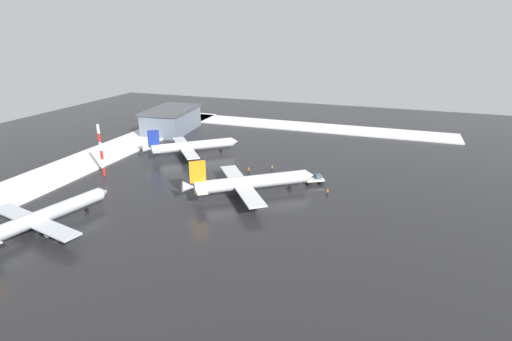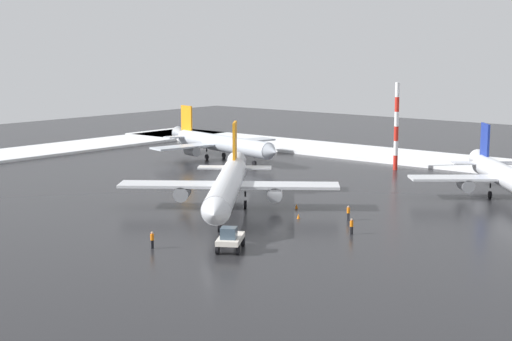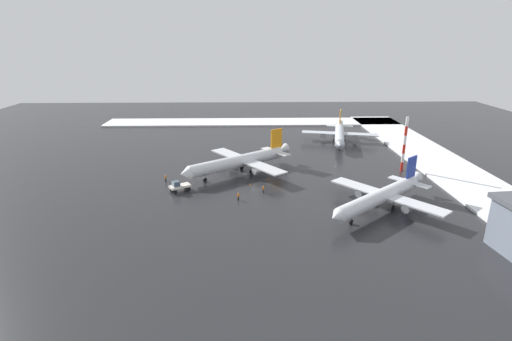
{
  "view_description": "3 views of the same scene",
  "coord_description": "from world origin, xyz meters",
  "px_view_note": "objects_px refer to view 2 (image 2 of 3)",
  "views": [
    {
      "loc": [
        86.26,
        34.94,
        37.53
      ],
      "look_at": [
        -1.68,
        3.61,
        3.99
      ],
      "focal_mm": 28.0,
      "sensor_mm": 36.0,
      "label": 1
    },
    {
      "loc": [
        -56.82,
        72.84,
        19.7
      ],
      "look_at": [
        2.36,
        1.33,
        4.91
      ],
      "focal_mm": 55.0,
      "sensor_mm": 36.0,
      "label": 2
    },
    {
      "loc": [
        -90.91,
        2.39,
        32.65
      ],
      "look_at": [
        -2.73,
        0.26,
        3.07
      ],
      "focal_mm": 28.0,
      "sensor_mm": 36.0,
      "label": 3
    }
  ],
  "objects_px": {
    "ground_crew_by_nose_gear": "(348,212)",
    "ground_crew_near_tug": "(152,239)",
    "airplane_far_rear": "(227,186)",
    "antenna_mast": "(396,126)",
    "airplane_distant_tail": "(221,143)",
    "traffic_cone_near_nose": "(297,206)",
    "traffic_cone_mid_line": "(298,216)",
    "pushback_tug": "(230,238)",
    "ground_crew_beside_wing": "(352,225)",
    "airplane_foreground_jet": "(510,178)"
  },
  "relations": [
    {
      "from": "ground_crew_by_nose_gear",
      "to": "ground_crew_near_tug",
      "type": "relative_size",
      "value": 1.0
    },
    {
      "from": "airplane_far_rear",
      "to": "ground_crew_near_tug",
      "type": "relative_size",
      "value": 16.16
    },
    {
      "from": "airplane_far_rear",
      "to": "antenna_mast",
      "type": "height_order",
      "value": "antenna_mast"
    },
    {
      "from": "airplane_distant_tail",
      "to": "traffic_cone_near_nose",
      "type": "distance_m",
      "value": 42.98
    },
    {
      "from": "traffic_cone_mid_line",
      "to": "pushback_tug",
      "type": "bearing_deg",
      "value": 102.47
    },
    {
      "from": "ground_crew_near_tug",
      "to": "traffic_cone_near_nose",
      "type": "distance_m",
      "value": 24.54
    },
    {
      "from": "ground_crew_by_nose_gear",
      "to": "traffic_cone_mid_line",
      "type": "xyz_separation_m",
      "value": [
        4.99,
        2.81,
        -0.7
      ]
    },
    {
      "from": "airplane_far_rear",
      "to": "ground_crew_beside_wing",
      "type": "xyz_separation_m",
      "value": [
        -17.67,
        0.17,
        -2.23
      ]
    },
    {
      "from": "ground_crew_by_nose_gear",
      "to": "antenna_mast",
      "type": "bearing_deg",
      "value": -141.64
    },
    {
      "from": "ground_crew_beside_wing",
      "to": "antenna_mast",
      "type": "xyz_separation_m",
      "value": [
        18.39,
        -41.52,
        6.04
      ]
    },
    {
      "from": "airplane_far_rear",
      "to": "traffic_cone_mid_line",
      "type": "relative_size",
      "value": 50.25
    },
    {
      "from": "airplane_foreground_jet",
      "to": "ground_crew_near_tug",
      "type": "distance_m",
      "value": 48.99
    },
    {
      "from": "ground_crew_beside_wing",
      "to": "traffic_cone_mid_line",
      "type": "bearing_deg",
      "value": -167.9
    },
    {
      "from": "airplane_foreground_jet",
      "to": "ground_crew_near_tug",
      "type": "xyz_separation_m",
      "value": [
        17.58,
        45.69,
        -1.97
      ]
    },
    {
      "from": "airplane_far_rear",
      "to": "airplane_distant_tail",
      "type": "relative_size",
      "value": 0.94
    },
    {
      "from": "ground_crew_by_nose_gear",
      "to": "traffic_cone_near_nose",
      "type": "height_order",
      "value": "ground_crew_by_nose_gear"
    },
    {
      "from": "ground_crew_near_tug",
      "to": "antenna_mast",
      "type": "relative_size",
      "value": 0.12
    },
    {
      "from": "pushback_tug",
      "to": "ground_crew_beside_wing",
      "type": "distance_m",
      "value": 14.32
    },
    {
      "from": "airplane_far_rear",
      "to": "pushback_tug",
      "type": "relative_size",
      "value": 5.45
    },
    {
      "from": "airplane_distant_tail",
      "to": "ground_crew_by_nose_gear",
      "type": "distance_m",
      "value": 50.97
    },
    {
      "from": "airplane_far_rear",
      "to": "traffic_cone_mid_line",
      "type": "bearing_deg",
      "value": 68.78
    },
    {
      "from": "airplane_foreground_jet",
      "to": "traffic_cone_near_nose",
      "type": "distance_m",
      "value": 28.03
    },
    {
      "from": "traffic_cone_near_nose",
      "to": "ground_crew_beside_wing",
      "type": "bearing_deg",
      "value": 150.57
    },
    {
      "from": "ground_crew_near_tug",
      "to": "traffic_cone_mid_line",
      "type": "height_order",
      "value": "ground_crew_near_tug"
    },
    {
      "from": "pushback_tug",
      "to": "ground_crew_beside_wing",
      "type": "bearing_deg",
      "value": 125.95
    },
    {
      "from": "antenna_mast",
      "to": "ground_crew_beside_wing",
      "type": "bearing_deg",
      "value": 113.88
    },
    {
      "from": "airplane_distant_tail",
      "to": "ground_crew_near_tug",
      "type": "relative_size",
      "value": 17.24
    },
    {
      "from": "airplane_distant_tail",
      "to": "ground_crew_beside_wing",
      "type": "height_order",
      "value": "airplane_distant_tail"
    },
    {
      "from": "airplane_distant_tail",
      "to": "traffic_cone_mid_line",
      "type": "bearing_deg",
      "value": -24.76
    },
    {
      "from": "pushback_tug",
      "to": "traffic_cone_near_nose",
      "type": "bearing_deg",
      "value": 167.36
    },
    {
      "from": "antenna_mast",
      "to": "traffic_cone_mid_line",
      "type": "bearing_deg",
      "value": 103.68
    },
    {
      "from": "traffic_cone_near_nose",
      "to": "airplane_foreground_jet",
      "type": "bearing_deg",
      "value": -130.67
    },
    {
      "from": "airplane_far_rear",
      "to": "pushback_tug",
      "type": "bearing_deg",
      "value": 5.47
    },
    {
      "from": "airplane_foreground_jet",
      "to": "pushback_tug",
      "type": "xyz_separation_m",
      "value": [
        11.11,
        41.47,
        -1.66
      ]
    },
    {
      "from": "pushback_tug",
      "to": "traffic_cone_near_nose",
      "type": "xyz_separation_m",
      "value": [
        7.08,
        -20.31,
        -1.01
      ]
    },
    {
      "from": "ground_crew_by_nose_gear",
      "to": "traffic_cone_near_nose",
      "type": "xyz_separation_m",
      "value": [
        8.56,
        -1.61,
        -0.7
      ]
    },
    {
      "from": "ground_crew_by_nose_gear",
      "to": "traffic_cone_mid_line",
      "type": "relative_size",
      "value": 3.11
    },
    {
      "from": "airplane_far_rear",
      "to": "traffic_cone_mid_line",
      "type": "height_order",
      "value": "airplane_far_rear"
    },
    {
      "from": "airplane_foreground_jet",
      "to": "traffic_cone_near_nose",
      "type": "bearing_deg",
      "value": -80.9
    },
    {
      "from": "ground_crew_near_tug",
      "to": "traffic_cone_mid_line",
      "type": "bearing_deg",
      "value": 79.67
    },
    {
      "from": "airplane_foreground_jet",
      "to": "ground_crew_near_tug",
      "type": "bearing_deg",
      "value": -61.27
    },
    {
      "from": "airplane_distant_tail",
      "to": "airplane_foreground_jet",
      "type": "bearing_deg",
      "value": 8.5
    },
    {
      "from": "pushback_tug",
      "to": "ground_crew_by_nose_gear",
      "type": "xyz_separation_m",
      "value": [
        -1.48,
        -18.7,
        -0.31
      ]
    },
    {
      "from": "traffic_cone_near_nose",
      "to": "airplane_far_rear",
      "type": "bearing_deg",
      "value": 52.97
    },
    {
      "from": "ground_crew_beside_wing",
      "to": "airplane_far_rear",
      "type": "bearing_deg",
      "value": -152.02
    },
    {
      "from": "airplane_foreground_jet",
      "to": "ground_crew_beside_wing",
      "type": "xyz_separation_m",
      "value": [
        5.7,
        28.21,
        -1.97
      ]
    },
    {
      "from": "pushback_tug",
      "to": "traffic_cone_near_nose",
      "type": "relative_size",
      "value": 9.21
    },
    {
      "from": "airplane_far_rear",
      "to": "ground_crew_by_nose_gear",
      "type": "xyz_separation_m",
      "value": [
        -13.74,
        -5.27,
        -2.23
      ]
    },
    {
      "from": "airplane_distant_tail",
      "to": "ground_crew_by_nose_gear",
      "type": "height_order",
      "value": "airplane_distant_tail"
    },
    {
      "from": "airplane_distant_tail",
      "to": "antenna_mast",
      "type": "xyz_separation_m",
      "value": [
        -29.05,
        -9.61,
        4.09
      ]
    }
  ]
}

